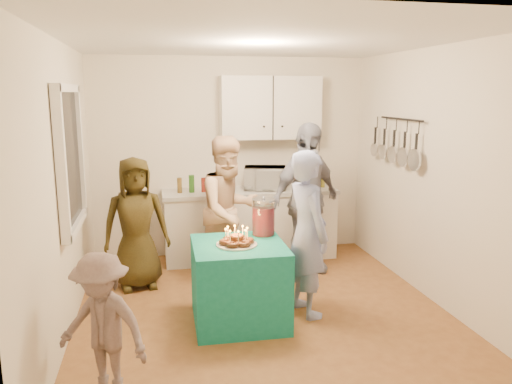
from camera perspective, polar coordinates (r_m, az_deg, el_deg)
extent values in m
plane|color=brown|center=(5.09, 0.82, -13.58)|extent=(4.00, 4.00, 0.00)
plane|color=white|center=(4.64, 0.92, 16.98)|extent=(4.00, 4.00, 0.00)
plane|color=silver|center=(6.64, -2.90, 3.99)|extent=(3.60, 3.60, 0.00)
plane|color=silver|center=(4.65, -21.32, 0.12)|extent=(4.00, 4.00, 0.00)
plane|color=silver|center=(5.38, 19.95, 1.62)|extent=(4.00, 4.00, 0.00)
cube|color=black|center=(4.90, -20.62, 3.66)|extent=(0.04, 1.00, 1.20)
cube|color=white|center=(6.55, -0.69, -3.86)|extent=(2.20, 0.58, 0.86)
cube|color=beige|center=(6.45, -0.70, 0.04)|extent=(2.24, 0.62, 0.05)
cube|color=white|center=(6.54, 1.64, 9.60)|extent=(1.30, 0.30, 0.80)
cube|color=black|center=(5.90, 15.94, 5.60)|extent=(0.12, 1.00, 0.60)
imported|color=white|center=(6.46, 1.03, 1.61)|extent=(0.60, 0.47, 0.29)
cube|color=#127D6C|center=(4.77, -1.94, -10.34)|extent=(0.87, 0.87, 0.76)
cylinder|color=red|center=(4.91, 0.85, -2.98)|extent=(0.22, 0.22, 0.34)
imported|color=#97A5DC|center=(4.84, 5.88, -4.74)|extent=(0.51, 0.66, 1.62)
imported|color=brown|center=(5.64, -13.56, -3.50)|extent=(0.78, 0.57, 1.46)
imported|color=tan|center=(5.61, -3.01, -2.13)|extent=(1.01, 0.92, 1.68)
imported|color=#101536|center=(5.90, 5.72, -0.87)|extent=(1.14, 0.92, 1.81)
imported|color=#63514F|center=(3.75, -17.13, -14.53)|extent=(0.80, 0.70, 1.08)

